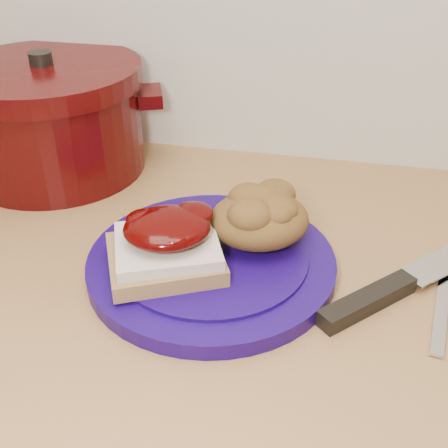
% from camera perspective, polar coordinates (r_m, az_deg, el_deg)
% --- Properties ---
extents(plate, '(0.35, 0.35, 0.02)m').
position_cam_1_polar(plate, '(0.63, -1.28, -4.01)').
color(plate, '#170550').
rests_on(plate, wood_countertop).
extents(sandwich, '(0.15, 0.14, 0.06)m').
position_cam_1_polar(sandwich, '(0.59, -5.89, -2.05)').
color(sandwich, olive).
rests_on(sandwich, plate).
extents(stuffing_mound, '(0.14, 0.13, 0.06)m').
position_cam_1_polar(stuffing_mound, '(0.62, 3.60, 0.42)').
color(stuffing_mound, brown).
rests_on(stuffing_mound, plate).
extents(chef_knife, '(0.25, 0.25, 0.02)m').
position_cam_1_polar(chef_knife, '(0.62, 17.18, -6.02)').
color(chef_knife, black).
rests_on(chef_knife, wood_countertop).
extents(butter_knife, '(0.04, 0.16, 0.00)m').
position_cam_1_polar(butter_knife, '(0.63, 21.29, -7.32)').
color(butter_knife, silver).
rests_on(butter_knife, wood_countertop).
extents(dutch_oven, '(0.35, 0.35, 0.17)m').
position_cam_1_polar(dutch_oven, '(0.85, -17.16, 10.27)').
color(dutch_oven, '#360505').
rests_on(dutch_oven, wood_countertop).
extents(pepper_grinder, '(0.08, 0.08, 0.14)m').
position_cam_1_polar(pepper_grinder, '(0.88, -16.89, 10.57)').
color(pepper_grinder, black).
rests_on(pepper_grinder, wood_countertop).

